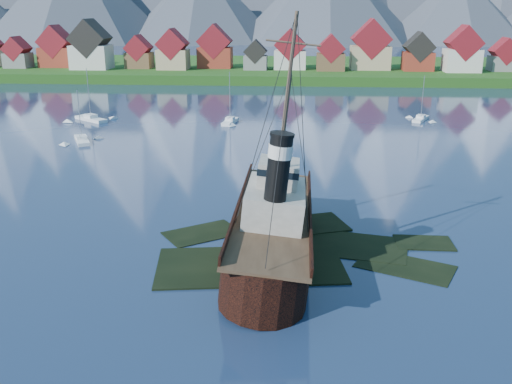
# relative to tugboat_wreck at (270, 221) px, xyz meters

# --- Properties ---
(ground) EXTENTS (1400.00, 1400.00, 0.00)m
(ground) POSITION_rel_tugboat_wreck_xyz_m (1.31, -2.13, -3.15)
(ground) COLOR #192A48
(ground) RESTS_ON ground
(shoal) EXTENTS (31.71, 21.24, 1.14)m
(shoal) POSITION_rel_tugboat_wreck_xyz_m (3.09, 0.02, -3.50)
(shoal) COLOR black
(shoal) RESTS_ON ground
(shore_bank) EXTENTS (600.00, 80.00, 3.20)m
(shore_bank) POSITION_rel_tugboat_wreck_xyz_m (1.31, 167.87, -3.15)
(shore_bank) COLOR #194413
(shore_bank) RESTS_ON ground
(seawall) EXTENTS (600.00, 2.50, 2.00)m
(seawall) POSITION_rel_tugboat_wreck_xyz_m (1.31, 129.87, -3.15)
(seawall) COLOR #3F3D38
(seawall) RESTS_ON ground
(town) EXTENTS (250.96, 16.69, 17.30)m
(town) POSITION_rel_tugboat_wreck_xyz_m (-31.81, 150.06, 5.84)
(town) COLOR maroon
(town) RESTS_ON ground
(tugboat_wreck) EXTENTS (7.36, 31.69, 25.12)m
(tugboat_wreck) POSITION_rel_tugboat_wreck_xyz_m (0.00, 0.00, 0.00)
(tugboat_wreck) COLOR black
(tugboat_wreck) RESTS_ON ground
(sailboat_a) EXTENTS (5.49, 8.29, 10.05)m
(sailboat_a) POSITION_rel_tugboat_wreck_xyz_m (-37.54, 47.00, -2.93)
(sailboat_a) COLOR white
(sailboat_a) RESTS_ON ground
(sailboat_c) EXTENTS (8.79, 7.40, 11.93)m
(sailboat_c) POSITION_rel_tugboat_wreck_xyz_m (-43.08, 67.36, -2.88)
(sailboat_c) COLOR white
(sailboat_c) RESTS_ON ground
(sailboat_d) EXTENTS (4.95, 7.54, 10.21)m
(sailboat_d) POSITION_rel_tugboat_wreck_xyz_m (29.79, 73.24, -2.91)
(sailboat_d) COLOR white
(sailboat_d) RESTS_ON ground
(sailboat_f) EXTENTS (3.10, 7.70, 11.45)m
(sailboat_f) POSITION_rel_tugboat_wreck_xyz_m (-12.01, 66.72, -2.87)
(sailboat_f) COLOR white
(sailboat_f) RESTS_ON ground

